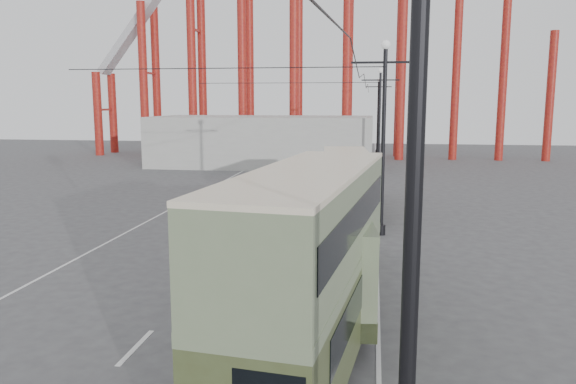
% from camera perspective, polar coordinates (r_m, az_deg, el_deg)
% --- Properties ---
extents(road_markings, '(12.52, 120.00, 0.01)m').
position_cam_1_polar(road_markings, '(30.33, -2.95, -3.17)').
color(road_markings, silver).
rests_on(road_markings, ground).
extents(lamp_post_mid, '(3.20, 0.44, 9.32)m').
position_cam_1_polar(lamp_post_mid, '(27.38, 9.65, 5.27)').
color(lamp_post_mid, black).
rests_on(lamp_post_mid, ground).
extents(lamp_post_far, '(3.20, 0.44, 9.32)m').
position_cam_1_polar(lamp_post_far, '(49.35, 9.26, 6.96)').
color(lamp_post_far, black).
rests_on(lamp_post_far, ground).
extents(lamp_post_distant, '(3.20, 0.44, 9.32)m').
position_cam_1_polar(lamp_post_distant, '(71.34, 9.11, 7.60)').
color(lamp_post_distant, black).
rests_on(lamp_post_distant, ground).
extents(fairground_shed, '(22.00, 10.00, 5.00)m').
position_cam_1_polar(fairground_shed, '(57.55, -2.53, 5.19)').
color(fairground_shed, '#A3A29E').
rests_on(fairground_shed, ground).
extents(double_decker_bus, '(3.40, 9.45, 4.96)m').
position_cam_1_polar(double_decker_bus, '(13.19, 2.10, -7.12)').
color(double_decker_bus, '#3E4525').
rests_on(double_decker_bus, ground).
extents(single_decker_green, '(3.78, 11.82, 3.29)m').
position_cam_1_polar(single_decker_green, '(19.46, 3.50, -4.59)').
color(single_decker_green, '#6C7C5B').
rests_on(single_decker_green, ground).
extents(single_decker_cream, '(3.77, 11.11, 3.39)m').
position_cam_1_polar(single_decker_cream, '(34.38, 6.01, 1.48)').
color(single_decker_cream, beige).
rests_on(single_decker_cream, ground).
extents(pedestrian, '(0.71, 0.70, 1.66)m').
position_cam_1_polar(pedestrian, '(18.90, -5.81, -8.27)').
color(pedestrian, black).
rests_on(pedestrian, ground).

